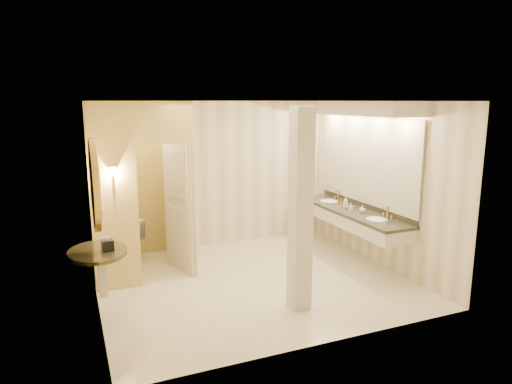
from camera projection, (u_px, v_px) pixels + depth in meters
floor at (254, 281)px, 6.97m from camera, size 4.50×4.50×0.00m
ceiling at (253, 101)px, 6.44m from camera, size 4.50×4.50×0.00m
wall_back at (213, 174)px, 8.51m from camera, size 4.50×0.02×2.70m
wall_front at (324, 229)px, 4.89m from camera, size 4.50×0.02×2.70m
wall_left at (92, 208)px, 5.85m from camera, size 0.02×4.00×2.70m
wall_right at (379, 184)px, 7.55m from camera, size 0.02×4.00×2.70m
toilet_closet at (164, 186)px, 7.15m from camera, size 1.50×1.55×2.70m
wall_sconce at (113, 172)px, 6.29m from camera, size 0.14×0.14×0.42m
vanity at (354, 166)px, 7.69m from camera, size 0.75×2.83×2.09m
console_shelf at (96, 214)px, 5.60m from camera, size 0.89×0.89×1.90m
pillar at (301, 209)px, 5.83m from camera, size 0.25×0.25×2.70m
tissue_box at (108, 245)px, 5.66m from camera, size 0.15×0.15×0.14m
toilet at (126, 238)px, 7.85m from camera, size 0.59×0.83×0.76m
soap_bottle_a at (351, 207)px, 7.70m from camera, size 0.07×0.08×0.13m
soap_bottle_b at (362, 209)px, 7.57m from camera, size 0.12×0.12×0.13m
soap_bottle_c at (346, 202)px, 7.88m from camera, size 0.11×0.11×0.21m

